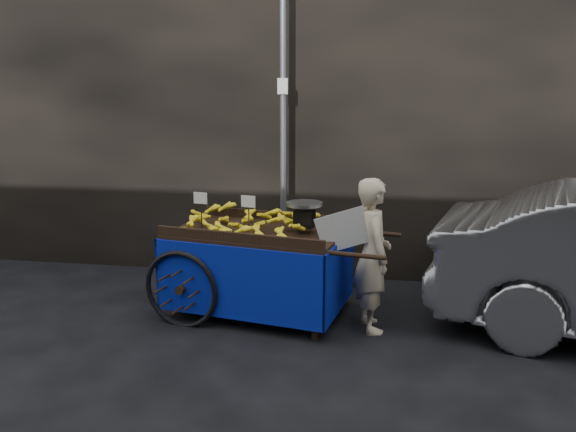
# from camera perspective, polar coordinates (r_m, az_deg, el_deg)

# --- Properties ---
(ground) EXTENTS (80.00, 80.00, 0.00)m
(ground) POSITION_cam_1_polar(r_m,az_deg,el_deg) (5.97, -5.49, -10.62)
(ground) COLOR black
(ground) RESTS_ON ground
(building_wall) EXTENTS (13.50, 2.00, 5.00)m
(building_wall) POSITION_cam_1_polar(r_m,az_deg,el_deg) (7.97, 1.84, 13.68)
(building_wall) COLOR black
(building_wall) RESTS_ON ground
(street_pole) EXTENTS (0.12, 0.10, 4.00)m
(street_pole) POSITION_cam_1_polar(r_m,az_deg,el_deg) (6.70, -0.47, 9.68)
(street_pole) COLOR slate
(street_pole) RESTS_ON ground
(banana_cart) EXTENTS (2.60, 1.52, 1.33)m
(banana_cart) POSITION_cam_1_polar(r_m,az_deg,el_deg) (5.95, -3.55, -2.28)
(banana_cart) COLOR black
(banana_cart) RESTS_ON ground
(vendor) EXTENTS (0.83, 0.64, 1.54)m
(vendor) POSITION_cam_1_polar(r_m,az_deg,el_deg) (5.59, 8.54, -3.92)
(vendor) COLOR #BFAF8E
(vendor) RESTS_ON ground
(plastic_bag) EXTENTS (0.30, 0.24, 0.27)m
(plastic_bag) POSITION_cam_1_polar(r_m,az_deg,el_deg) (5.71, 2.73, -10.23)
(plastic_bag) COLOR blue
(plastic_bag) RESTS_ON ground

